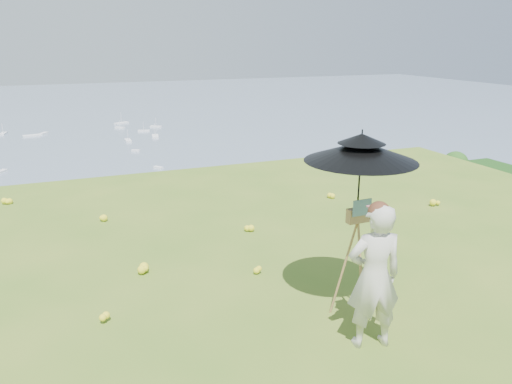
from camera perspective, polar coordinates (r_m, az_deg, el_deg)
name	(u,v)px	position (r m, az deg, el deg)	size (l,w,h in m)	color
ground	(335,293)	(6.65, 9.03, -11.29)	(14.00, 14.00, 0.00)	#4C7621
shoreline_tier	(98,282)	(89.11, -17.64, -9.82)	(170.00, 28.00, 8.00)	gray
bay_water	(67,123)	(247.81, -20.83, 7.39)	(700.00, 700.00, 0.00)	slate
slope_trees	(115,264)	(44.02, -15.79, -7.92)	(110.00, 50.00, 6.00)	#1E5018
harbor_town	(94,247)	(86.45, -18.02, -5.96)	(110.00, 22.00, 5.00)	beige
moored_boats	(32,162)	(170.28, -24.27, 3.11)	(140.00, 140.00, 0.70)	white
wildflowers	(326,280)	(6.81, 7.98, -9.94)	(10.00, 10.50, 0.12)	yellow
painter	(374,277)	(5.34, 13.35, -9.40)	(0.58, 0.38, 1.59)	beige
field_easel	(356,258)	(5.89, 11.32, -7.42)	(0.55, 0.55, 1.45)	#A37D44
sun_umbrella	(360,175)	(5.59, 11.75, 1.87)	(1.24, 1.24, 1.02)	black
painter_cap	(379,208)	(5.06, 13.93, -1.74)	(0.22, 0.26, 0.10)	#CE717C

